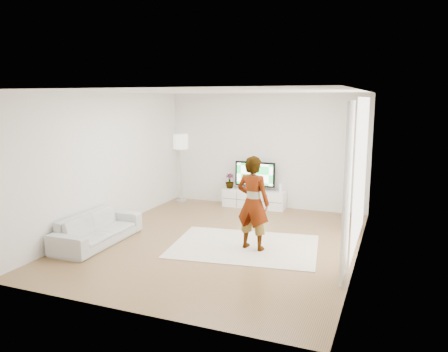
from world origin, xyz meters
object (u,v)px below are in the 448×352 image
at_px(sofa, 98,228).
at_px(floor_lamp, 181,145).
at_px(player, 253,203).
at_px(television, 255,175).
at_px(media_console, 254,199).
at_px(rug, 244,246).

distance_m(sofa, floor_lamp, 3.83).
bearing_deg(player, television, -63.82).
bearing_deg(television, sofa, -116.88).
relative_size(media_console, floor_lamp, 0.88).
relative_size(media_console, rug, 0.60).
relative_size(television, sofa, 0.53).
bearing_deg(media_console, television, 90.00).
distance_m(rug, player, 0.87).
height_order(rug, sofa, sofa).
xyz_separation_m(media_console, rug, (0.73, -2.87, -0.21)).
height_order(media_console, floor_lamp, floor_lamp).
bearing_deg(sofa, media_console, -28.60).
height_order(television, floor_lamp, floor_lamp).
xyz_separation_m(sofa, floor_lamp, (-0.12, 3.63, 1.22)).
bearing_deg(sofa, floor_lamp, 0.30).
bearing_deg(floor_lamp, player, -44.61).
relative_size(rug, floor_lamp, 1.48).
relative_size(player, floor_lamp, 0.95).
height_order(rug, floor_lamp, floor_lamp).
relative_size(television, floor_lamp, 0.57).
xyz_separation_m(rug, sofa, (-2.62, -0.83, 0.28)).
bearing_deg(media_console, floor_lamp, -178.14).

